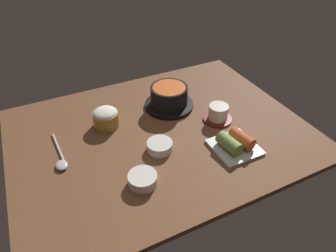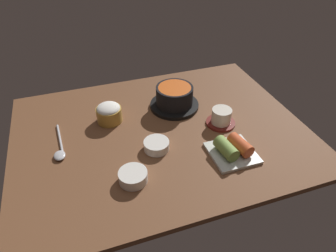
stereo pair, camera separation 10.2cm
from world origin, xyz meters
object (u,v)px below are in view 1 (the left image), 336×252
at_px(banchan_cup_center, 160,146).
at_px(side_bowl_near, 143,179).
at_px(rice_bowl, 106,117).
at_px(stone_pot, 169,97).
at_px(tea_cup_with_saucer, 218,114).
at_px(kimchi_plate, 235,144).
at_px(spoon, 61,159).

distance_m(banchan_cup_center, side_bowl_near, 0.15).
height_order(rice_bowl, banchan_cup_center, rice_bowl).
bearing_deg(side_bowl_near, banchan_cup_center, 46.41).
bearing_deg(stone_pot, tea_cup_with_saucer, -52.36).
height_order(tea_cup_with_saucer, kimchi_plate, tea_cup_with_saucer).
height_order(kimchi_plate, spoon, kimchi_plate).
distance_m(rice_bowl, tea_cup_with_saucer, 0.40).
relative_size(rice_bowl, spoon, 0.48).
height_order(rice_bowl, side_bowl_near, rice_bowl).
xyz_separation_m(stone_pot, side_bowl_near, (-0.24, -0.32, -0.02)).
bearing_deg(rice_bowl, spoon, -148.40).
bearing_deg(kimchi_plate, stone_pot, 104.93).
xyz_separation_m(stone_pot, banchan_cup_center, (-0.14, -0.21, -0.03)).
bearing_deg(rice_bowl, stone_pot, 2.24).
bearing_deg(rice_bowl, tea_cup_with_saucer, -21.39).
height_order(stone_pot, banchan_cup_center, stone_pot).
bearing_deg(stone_pot, kimchi_plate, -75.07).
bearing_deg(side_bowl_near, rice_bowl, 92.36).
bearing_deg(tea_cup_with_saucer, banchan_cup_center, -168.25).
distance_m(rice_bowl, kimchi_plate, 0.45).
bearing_deg(spoon, tea_cup_with_saucer, -3.53).
xyz_separation_m(tea_cup_with_saucer, spoon, (-0.55, 0.03, -0.02)).
distance_m(tea_cup_with_saucer, spoon, 0.56).
distance_m(rice_bowl, side_bowl_near, 0.31).
bearing_deg(banchan_cup_center, rice_bowl, 120.17).
bearing_deg(tea_cup_with_saucer, stone_pot, 127.64).
height_order(banchan_cup_center, side_bowl_near, side_bowl_near).
distance_m(banchan_cup_center, spoon, 0.31).
bearing_deg(spoon, stone_pot, 15.66).
xyz_separation_m(stone_pot, spoon, (-0.43, -0.12, -0.04)).
relative_size(stone_pot, banchan_cup_center, 2.25).
bearing_deg(rice_bowl, banchan_cup_center, -59.83).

